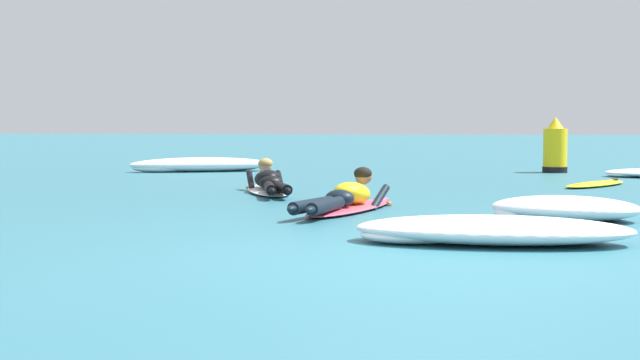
# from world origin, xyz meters

# --- Properties ---
(ground_plane) EXTENTS (120.00, 120.00, 0.00)m
(ground_plane) POSITION_xyz_m (0.00, 10.00, 0.00)
(ground_plane) COLOR #2D6B7A
(surfer_near) EXTENTS (1.09, 2.61, 0.53)m
(surfer_near) POSITION_xyz_m (-0.94, 3.45, 0.14)
(surfer_near) COLOR #E54C66
(surfer_near) RESTS_ON ground
(surfer_far) EXTENTS (1.22, 2.52, 0.55)m
(surfer_far) POSITION_xyz_m (-2.38, 5.85, 0.14)
(surfer_far) COLOR white
(surfer_far) RESTS_ON ground
(drifting_surfboard) EXTENTS (1.43, 1.85, 0.16)m
(drifting_surfboard) POSITION_xyz_m (2.54, 8.10, 0.03)
(drifting_surfboard) COLOR yellow
(drifting_surfboard) RESTS_ON ground
(whitewater_front) EXTENTS (2.34, 0.97, 0.24)m
(whitewater_front) POSITION_xyz_m (0.62, 0.98, 0.11)
(whitewater_front) COLOR white
(whitewater_front) RESTS_ON ground
(whitewater_mid_right) EXTENTS (3.01, 1.75, 0.30)m
(whitewater_mid_right) POSITION_xyz_m (-4.98, 11.14, 0.14)
(whitewater_mid_right) COLOR white
(whitewater_mid_right) RESTS_ON ground
(whitewater_back) EXTENTS (1.69, 1.22, 0.26)m
(whitewater_back) POSITION_xyz_m (1.44, 2.90, 0.12)
(whitewater_back) COLOR white
(whitewater_back) RESTS_ON ground
(channel_marker_buoy) EXTENTS (0.51, 0.51, 1.14)m
(channel_marker_buoy) POSITION_xyz_m (2.31, 11.97, 0.46)
(channel_marker_buoy) COLOR yellow
(channel_marker_buoy) RESTS_ON ground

